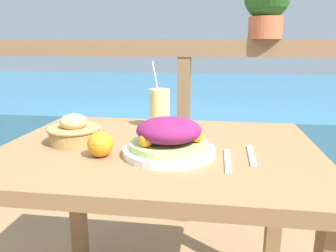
# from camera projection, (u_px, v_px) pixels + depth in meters

# --- Properties ---
(patio_table) EXTENTS (0.99, 0.75, 0.72)m
(patio_table) POSITION_uv_depth(u_px,v_px,m) (159.00, 178.00, 1.06)
(patio_table) COLOR olive
(patio_table) RESTS_ON ground_plane
(railing_fence) EXTENTS (2.80, 0.08, 1.05)m
(railing_fence) POSITION_uv_depth(u_px,v_px,m) (184.00, 89.00, 1.80)
(railing_fence) COLOR brown
(railing_fence) RESTS_ON ground_plane
(sea_backdrop) EXTENTS (12.00, 4.00, 0.50)m
(sea_backdrop) POSITION_uv_depth(u_px,v_px,m) (202.00, 105.00, 4.33)
(sea_backdrop) COLOR teal
(sea_backdrop) RESTS_ON ground_plane
(salad_plate) EXTENTS (0.27, 0.27, 0.11)m
(salad_plate) POSITION_uv_depth(u_px,v_px,m) (169.00, 139.00, 0.94)
(salad_plate) COLOR silver
(salad_plate) RESTS_ON patio_table
(drink_glass) EXTENTS (0.08, 0.08, 0.25)m
(drink_glass) POSITION_uv_depth(u_px,v_px,m) (160.00, 108.00, 1.25)
(drink_glass) COLOR #DBCC7F
(drink_glass) RESTS_ON patio_table
(bread_basket) EXTENTS (0.17, 0.17, 0.10)m
(bread_basket) POSITION_uv_depth(u_px,v_px,m) (74.00, 131.00, 1.06)
(bread_basket) COLOR #AD7F47
(bread_basket) RESTS_ON patio_table
(potted_plant) EXTENTS (0.23, 0.23, 0.32)m
(potted_plant) POSITION_uv_depth(u_px,v_px,m) (267.00, 3.00, 1.64)
(potted_plant) COLOR #B75B38
(potted_plant) RESTS_ON railing_fence
(fork) EXTENTS (0.02, 0.18, 0.00)m
(fork) POSITION_uv_depth(u_px,v_px,m) (228.00, 160.00, 0.90)
(fork) COLOR silver
(fork) RESTS_ON patio_table
(knife) EXTENTS (0.02, 0.18, 0.00)m
(knife) POSITION_uv_depth(u_px,v_px,m) (251.00, 155.00, 0.94)
(knife) COLOR silver
(knife) RESTS_ON patio_table
(orange_near_basket) EXTENTS (0.07, 0.07, 0.07)m
(orange_near_basket) POSITION_uv_depth(u_px,v_px,m) (100.00, 144.00, 0.93)
(orange_near_basket) COLOR orange
(orange_near_basket) RESTS_ON patio_table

